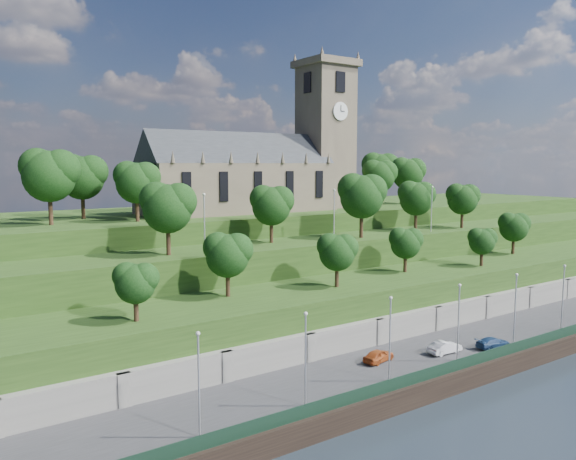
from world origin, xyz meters
TOP-DOWN VIEW (x-y plane):
  - ground at (0.00, 0.00)m, footprint 320.00×320.00m
  - promenade at (0.00, 6.00)m, footprint 160.00×12.00m
  - quay_wall at (0.00, -0.05)m, footprint 160.00×0.50m
  - fence at (0.00, 0.60)m, footprint 160.00×0.10m
  - retaining_wall at (0.00, 11.97)m, footprint 160.00×2.10m
  - embankment_lower at (0.00, 18.00)m, footprint 160.00×12.00m
  - embankment_upper at (0.00, 29.00)m, footprint 160.00×10.00m
  - hilltop at (0.00, 50.00)m, footprint 160.00×32.00m
  - church at (0.79, 45.98)m, footprint 38.60×12.35m
  - trees_lower at (0.49, 18.42)m, footprint 70.09×8.36m
  - trees_upper at (2.84, 28.09)m, footprint 58.68×8.89m
  - trees_hilltop at (1.30, 44.85)m, footprint 74.42×16.22m
  - lamp_posts_promenade at (-2.00, 2.50)m, footprint 60.36×0.36m
  - lamp_posts_upper at (0.00, 26.00)m, footprint 40.36×0.36m
  - car_left at (-9.12, 7.01)m, footprint 4.17×2.31m
  - car_middle at (-1.21, 4.85)m, footprint 4.20×1.62m
  - car_right at (4.79, 2.95)m, footprint 4.46×2.40m

SIDE VIEW (x-z plane):
  - ground at x=0.00m, z-range 0.00..0.00m
  - promenade at x=0.00m, z-range 0.00..2.00m
  - quay_wall at x=0.00m, z-range 0.00..2.20m
  - retaining_wall at x=0.00m, z-range 0.00..5.00m
  - fence at x=0.00m, z-range 2.00..3.20m
  - car_right at x=4.79m, z-range 2.00..3.23m
  - car_left at x=-9.12m, z-range 2.00..3.34m
  - car_middle at x=-1.21m, z-range 2.00..3.37m
  - embankment_lower at x=0.00m, z-range 0.00..8.00m
  - embankment_upper at x=0.00m, z-range 0.00..12.00m
  - lamp_posts_promenade at x=-2.00m, z-range 2.62..11.00m
  - hilltop at x=0.00m, z-range 0.00..15.00m
  - trees_lower at x=0.49m, z-range 8.81..16.13m
  - lamp_posts_upper at x=0.00m, z-range 12.60..20.02m
  - trees_upper at x=2.84m, z-range 13.07..22.64m
  - trees_hilltop at x=1.30m, z-range 16.28..26.55m
  - church at x=0.79m, z-range 8.72..36.32m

